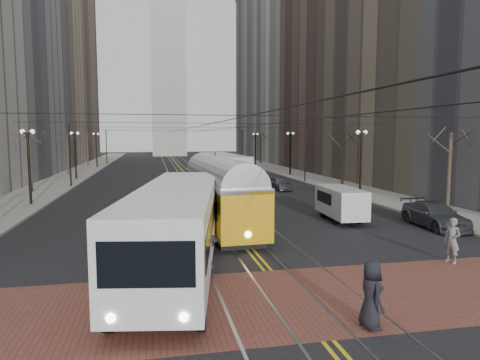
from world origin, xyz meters
name	(u,v)px	position (x,y,z in m)	size (l,w,h in m)	color
ground	(262,264)	(0.00, 0.00, 0.00)	(260.00, 260.00, 0.00)	black
sidewalk_left	(75,174)	(-15.00, 45.00, 0.07)	(5.00, 140.00, 0.15)	gray
sidewalk_right	(284,171)	(15.00, 45.00, 0.07)	(5.00, 140.00, 0.15)	gray
crosswalk_band	(292,299)	(0.00, -4.00, 0.01)	(25.00, 6.00, 0.01)	brown
streetcar_rails	(185,173)	(0.00, 45.00, 0.00)	(4.80, 130.00, 0.02)	gray
centre_lines	(185,173)	(0.00, 45.00, 0.01)	(0.42, 130.00, 0.01)	gold
building_left_midfar	(15,17)	(-27.50, 66.00, 26.00)	(20.00, 20.00, 52.00)	#807258
building_left_far	(54,70)	(-25.50, 86.00, 20.00)	(16.00, 20.00, 40.00)	brown
building_right_mid	(348,61)	(25.50, 46.00, 17.00)	(16.00, 20.00, 34.00)	brown
building_right_midfar	(314,32)	(27.50, 66.00, 26.00)	(20.00, 20.00, 52.00)	#AAA79F
building_right_far	(276,76)	(25.50, 86.00, 20.00)	(16.00, 20.00, 40.00)	slate
clock_tower	(167,21)	(0.00, 102.00, 35.96)	(12.00, 12.00, 66.00)	#B2AFA5
lamp_posts	(195,160)	(0.00, 28.75, 2.80)	(27.60, 57.20, 5.60)	black
street_trees	(190,157)	(0.00, 35.25, 2.80)	(31.68, 53.28, 5.60)	#382D23
trolley_wires	(190,149)	(0.00, 34.83, 3.77)	(25.96, 120.00, 6.60)	black
transit_bus	(178,228)	(-3.50, 0.00, 1.69)	(2.81, 13.48, 3.37)	silver
streetcar	(220,198)	(-0.50, 8.40, 1.59)	(2.51, 13.52, 3.19)	gold
rear_bus	(224,170)	(2.95, 27.95, 1.71)	(2.85, 13.11, 3.42)	silver
cargo_van	(341,204)	(7.21, 7.95, 1.05)	(1.82, 4.74, 2.09)	silver
sedan_grey	(280,183)	(7.90, 23.66, 0.66)	(1.57, 3.90, 1.33)	#45474E
sedan_silver	(223,173)	(4.00, 35.00, 0.86)	(1.82, 5.23, 1.72)	#B7B9BF
sedan_parked	(435,215)	(11.80, 4.97, 0.73)	(2.06, 5.06, 1.47)	#3D3F44
pedestrian_a	(371,294)	(1.47, -6.50, 0.98)	(0.94, 0.61, 1.93)	black
pedestrian_b	(452,240)	(7.91, -1.50, 0.98)	(0.70, 0.46, 1.93)	slate
pedestrian_d	(210,257)	(-2.40, -1.50, 0.86)	(1.10, 0.63, 1.70)	black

